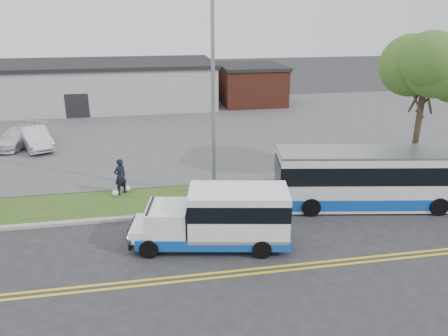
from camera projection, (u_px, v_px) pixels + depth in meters
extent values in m
plane|color=#28282B|center=(156.00, 229.00, 19.04)|extent=(140.00, 140.00, 0.00)
cube|color=yellow|center=(160.00, 279.00, 15.48)|extent=(70.00, 0.12, 0.01)
cube|color=yellow|center=(161.00, 283.00, 15.20)|extent=(70.00, 0.12, 0.01)
cube|color=#9E9B93|center=(155.00, 216.00, 20.04)|extent=(80.00, 0.30, 0.15)
cube|color=#2C4517|center=(154.00, 201.00, 21.71)|extent=(80.00, 3.30, 0.10)
cube|color=#4C4C4F|center=(149.00, 129.00, 34.76)|extent=(80.00, 25.00, 0.10)
cube|color=#9E9E99|center=(83.00, 87.00, 42.33)|extent=(25.00, 10.00, 4.00)
cube|color=black|center=(80.00, 64.00, 41.59)|extent=(25.40, 10.40, 0.35)
cube|color=black|center=(77.00, 106.00, 38.06)|extent=(2.00, 0.15, 2.20)
cube|color=brown|center=(251.00, 86.00, 44.27)|extent=(6.00, 7.00, 3.60)
cube|color=black|center=(251.00, 66.00, 43.60)|extent=(6.30, 7.30, 0.30)
cylinder|color=#382A1E|center=(416.00, 139.00, 23.34)|extent=(0.32, 0.32, 4.76)
ellipsoid|color=#2A5C20|center=(427.00, 68.00, 22.07)|extent=(5.20, 5.20, 4.42)
cylinder|color=gray|center=(213.00, 104.00, 20.49)|extent=(0.18, 0.18, 9.50)
cube|color=#0E45A0|center=(214.00, 234.00, 17.55)|extent=(6.26, 3.09, 0.44)
cube|color=white|center=(238.00, 212.00, 17.20)|extent=(4.18, 2.70, 1.85)
cube|color=black|center=(238.00, 204.00, 17.10)|extent=(4.20, 2.74, 0.66)
cube|color=white|center=(167.00, 218.00, 17.32)|extent=(1.90, 2.15, 1.06)
cube|color=black|center=(151.00, 214.00, 17.26)|extent=(0.39, 1.66, 0.79)
cube|color=white|center=(144.00, 228.00, 17.47)|extent=(1.20, 1.94, 0.48)
cube|color=black|center=(134.00, 234.00, 17.56)|extent=(0.46, 1.80, 0.44)
sphere|color=#FFD88C|center=(129.00, 237.00, 16.87)|extent=(0.21, 0.21, 0.18)
sphere|color=#FFD88C|center=(136.00, 222.00, 18.11)|extent=(0.21, 0.21, 0.18)
cylinder|color=black|center=(149.00, 249.00, 16.70)|extent=(0.77, 0.38, 0.74)
cylinder|color=black|center=(157.00, 226.00, 18.49)|extent=(0.77, 0.38, 0.74)
cylinder|color=black|center=(262.00, 249.00, 16.69)|extent=(0.77, 0.38, 0.74)
cylinder|color=black|center=(258.00, 226.00, 18.48)|extent=(0.77, 0.38, 0.74)
cube|color=silver|center=(382.00, 179.00, 20.83)|extent=(10.25, 3.93, 2.64)
cube|color=#0E45A0|center=(380.00, 196.00, 21.14)|extent=(10.27, 3.95, 0.55)
cube|color=black|center=(383.00, 169.00, 20.66)|extent=(10.29, 3.97, 0.86)
cube|color=black|center=(279.00, 173.00, 20.67)|extent=(0.44, 2.08, 1.46)
cube|color=black|center=(276.00, 198.00, 21.12)|extent=(0.49, 2.26, 0.46)
cube|color=gray|center=(385.00, 152.00, 20.38)|extent=(10.25, 3.93, 0.11)
cylinder|color=black|center=(311.00, 207.00, 20.11)|extent=(0.91, 0.43, 0.87)
cylinder|color=black|center=(302.00, 189.00, 22.13)|extent=(0.91, 0.43, 0.87)
cylinder|color=black|center=(438.00, 206.00, 20.18)|extent=(0.91, 0.43, 0.87)
cylinder|color=black|center=(418.00, 189.00, 22.20)|extent=(0.91, 0.43, 0.87)
imported|color=black|center=(120.00, 177.00, 22.12)|extent=(0.82, 0.77, 1.88)
imported|color=silver|center=(35.00, 138.00, 29.61)|extent=(3.23, 4.72, 1.47)
imported|color=silver|center=(19.00, 136.00, 30.15)|extent=(3.52, 5.03, 1.35)
sphere|color=white|center=(115.00, 193.00, 22.10)|extent=(0.32, 0.32, 0.32)
sphere|color=white|center=(127.00, 188.00, 22.66)|extent=(0.32, 0.32, 0.32)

